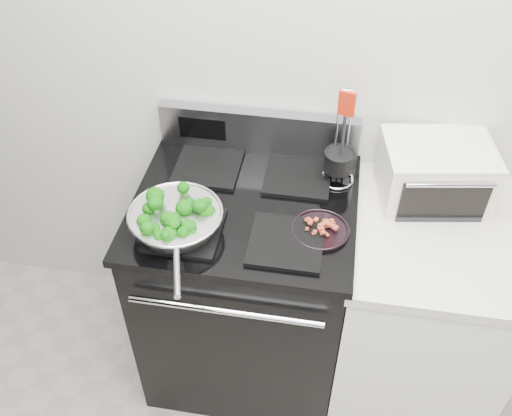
% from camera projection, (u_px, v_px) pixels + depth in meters
% --- Properties ---
extents(back_wall, '(4.00, 0.02, 2.70)m').
position_uv_depth(back_wall, '(347.00, 60.00, 1.94)').
color(back_wall, beige).
rests_on(back_wall, ground).
extents(gas_range, '(0.79, 0.69, 1.13)m').
position_uv_depth(gas_range, '(246.00, 286.00, 2.32)').
color(gas_range, black).
rests_on(gas_range, floor).
extents(counter, '(0.62, 0.68, 0.92)m').
position_uv_depth(counter, '(416.00, 313.00, 2.25)').
color(counter, white).
rests_on(counter, floor).
extents(skillet, '(0.32, 0.49, 0.07)m').
position_uv_depth(skillet, '(176.00, 219.00, 1.87)').
color(skillet, silver).
rests_on(skillet, gas_range).
extents(broccoli_pile, '(0.25, 0.25, 0.09)m').
position_uv_depth(broccoli_pile, '(175.00, 215.00, 1.86)').
color(broccoli_pile, '#043304').
rests_on(broccoli_pile, skillet).
extents(bacon_plate, '(0.19, 0.19, 0.04)m').
position_uv_depth(bacon_plate, '(320.00, 228.00, 1.89)').
color(bacon_plate, black).
rests_on(bacon_plate, gas_range).
extents(utensil_holder, '(0.12, 0.12, 0.38)m').
position_uv_depth(utensil_holder, '(338.00, 166.00, 2.05)').
color(utensil_holder, silver).
rests_on(utensil_holder, gas_range).
extents(toaster_oven, '(0.41, 0.34, 0.21)m').
position_uv_depth(toaster_oven, '(435.00, 172.00, 2.01)').
color(toaster_oven, silver).
rests_on(toaster_oven, counter).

